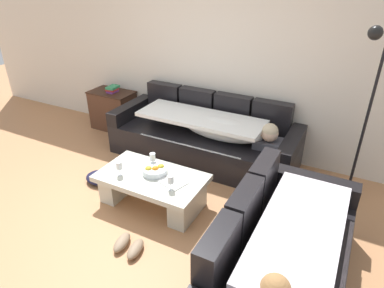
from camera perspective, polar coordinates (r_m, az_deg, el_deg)
ground_plane at (r=3.85m, az=-12.55°, el=-12.27°), size 14.00×14.00×0.00m
back_wall at (r=4.89m, az=2.22°, el=15.00°), size 9.00×0.10×2.70m
couch_along_wall at (r=4.67m, az=2.46°, el=0.99°), size 2.59×0.92×0.88m
couch_near_window at (r=2.99m, az=15.00°, el=-18.16°), size 0.92×1.95×0.88m
coffee_table at (r=3.86m, az=-6.78°, el=-7.09°), size 1.20×0.68×0.38m
fruit_bowl at (r=3.80m, az=-6.27°, el=-4.44°), size 0.28×0.28×0.10m
wine_glass_near_left at (r=3.80m, az=-12.25°, el=-3.65°), size 0.07×0.07×0.17m
wine_glass_near_right at (r=3.49m, az=-3.65°, el=-6.10°), size 0.07×0.07×0.17m
wine_glass_far_back at (r=3.90m, az=-6.69°, el=-2.25°), size 0.07×0.07×0.17m
open_magazine at (r=3.65m, az=-3.33°, el=-6.46°), size 0.33×0.28×0.01m
side_cabinet at (r=5.78m, az=-13.18°, el=5.62°), size 0.72×0.44×0.64m
book_stack_on_cabinet at (r=5.63m, az=-13.33°, el=9.08°), size 0.18×0.22×0.10m
floor_lamp at (r=4.04m, az=27.14°, el=5.61°), size 0.33×0.31×1.95m
pair_of_shoes at (r=3.46m, az=-10.69°, el=-16.57°), size 0.34×0.30×0.09m
crumpled_garment at (r=4.45m, az=-15.13°, el=-5.52°), size 0.43×0.36×0.12m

